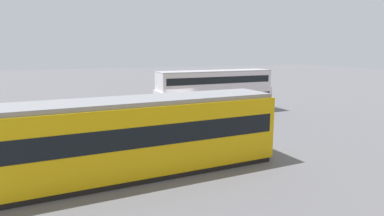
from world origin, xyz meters
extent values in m
plane|color=slate|center=(0.00, 0.00, 0.00)|extent=(160.00, 160.00, 0.00)
cube|color=silver|center=(-3.85, -1.85, 1.30)|extent=(10.94, 2.64, 1.90)
cube|color=silver|center=(-3.85, -1.85, 3.00)|extent=(10.61, 2.54, 1.51)
cube|color=black|center=(-3.85, -1.85, 1.53)|extent=(10.39, 2.66, 0.64)
cube|color=black|center=(-3.85, -1.85, 3.08)|extent=(10.06, 2.56, 0.60)
cube|color=#D85919|center=(-3.85, -1.85, 0.60)|extent=(10.72, 2.68, 0.24)
cube|color=#B2B2B7|center=(-3.85, -1.85, 3.80)|extent=(10.61, 2.54, 0.10)
cylinder|color=black|center=(-0.47, -1.78, 0.50)|extent=(1.05, 2.38, 1.00)
cylinder|color=black|center=(-6.84, -1.92, 0.50)|extent=(1.05, 2.38, 1.00)
cube|color=#E5B70C|center=(5.84, 10.19, 1.79)|extent=(13.36, 3.44, 3.08)
cube|color=black|center=(5.84, 10.19, 2.10)|extent=(12.84, 3.44, 0.90)
cube|color=gray|center=(5.84, 10.19, 3.43)|extent=(13.09, 3.21, 0.20)
cube|color=black|center=(5.84, 10.19, 0.12)|extent=(13.09, 3.29, 0.25)
cylinder|color=#4C3F2D|center=(4.70, 5.91, 0.43)|extent=(0.14, 0.14, 0.85)
cylinder|color=#4C3F2D|center=(4.62, 6.11, 0.43)|extent=(0.14, 0.14, 0.85)
cylinder|color=navy|center=(4.66, 6.01, 1.18)|extent=(0.42, 0.42, 0.66)
sphere|color=beige|center=(4.66, 6.01, 1.62)|extent=(0.23, 0.23, 0.23)
cylinder|color=#33384C|center=(1.68, 9.44, 0.40)|extent=(0.14, 0.14, 0.80)
cylinder|color=#33384C|center=(1.71, 9.65, 0.40)|extent=(0.14, 0.14, 0.80)
cylinder|color=navy|center=(1.70, 9.55, 1.11)|extent=(0.36, 0.36, 0.62)
sphere|color=tan|center=(1.70, 9.55, 1.52)|extent=(0.22, 0.22, 0.22)
cube|color=gray|center=(3.67, 5.41, 1.05)|extent=(9.75, 0.29, 0.06)
cube|color=gray|center=(3.67, 5.41, 0.55)|extent=(9.75, 0.29, 0.06)
cylinder|color=gray|center=(-1.20, 5.52, 0.53)|extent=(0.07, 0.07, 1.05)
cylinder|color=gray|center=(3.67, 5.41, 0.53)|extent=(0.07, 0.07, 1.05)
cylinder|color=gray|center=(8.54, 5.29, 0.53)|extent=(0.07, 0.07, 1.05)
cylinder|color=slate|center=(8.70, 5.72, 1.22)|extent=(0.10, 0.10, 2.45)
cube|color=#D8D84C|center=(8.70, 5.76, 2.07)|extent=(1.07, 0.07, 0.55)
camera|label=1|loc=(8.91, 24.22, 5.67)|focal=30.04mm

